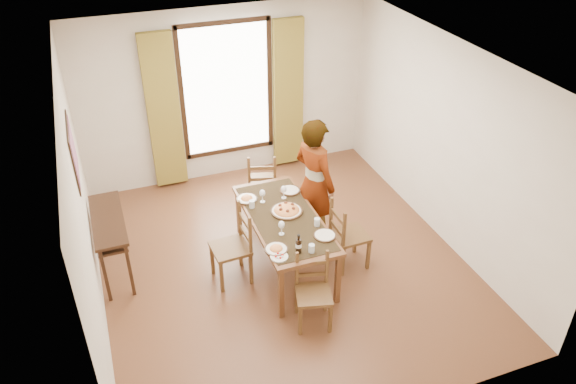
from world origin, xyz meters
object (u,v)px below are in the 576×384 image
object	(u,v)px
console_table	(109,226)
pasta_platter	(287,209)
man	(314,183)
dining_table	(284,221)

from	to	relation	value
console_table	pasta_platter	world-z (taller)	pasta_platter
console_table	man	distance (m)	2.62
dining_table	pasta_platter	bearing A→B (deg)	54.33
man	pasta_platter	bearing A→B (deg)	98.70
dining_table	pasta_platter	distance (m)	0.16
console_table	pasta_platter	bearing A→B (deg)	-15.19
dining_table	man	xyz separation A→B (m)	(0.55, 0.38, 0.22)
dining_table	man	size ratio (longest dim) A/B	1.01
console_table	dining_table	xyz separation A→B (m)	(2.04, -0.66, 0.00)
man	dining_table	bearing A→B (deg)	102.56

